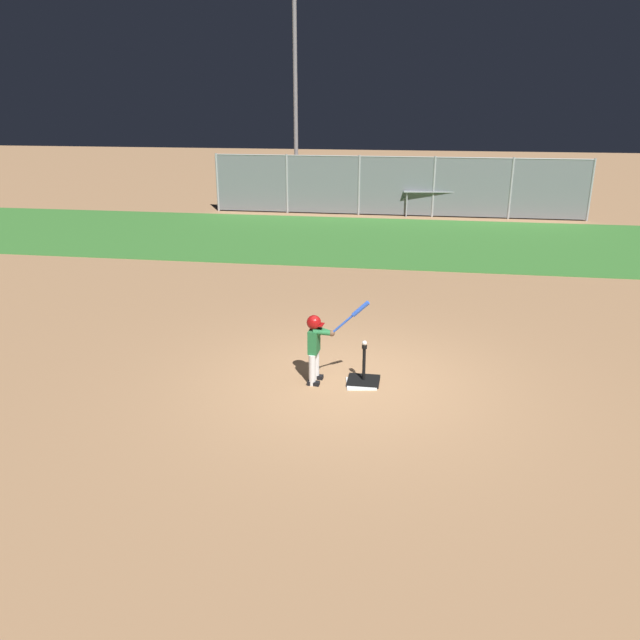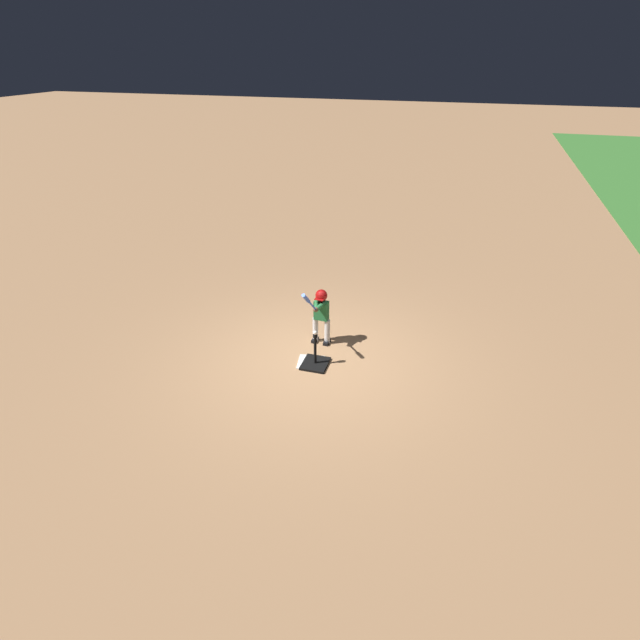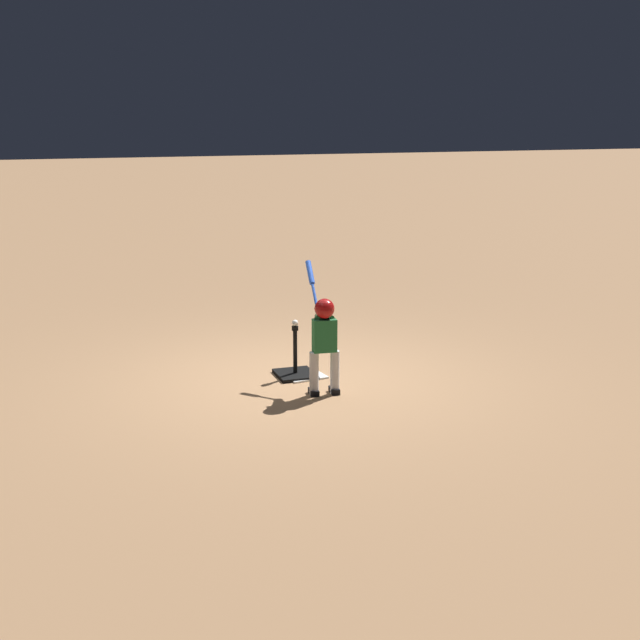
# 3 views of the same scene
# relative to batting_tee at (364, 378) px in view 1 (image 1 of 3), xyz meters

# --- Properties ---
(ground_plane) EXTENTS (90.00, 90.00, 0.00)m
(ground_plane) POSITION_rel_batting_tee_xyz_m (-0.16, -0.02, -0.07)
(ground_plane) COLOR #AD7F56
(grass_outfield_strip) EXTENTS (56.00, 6.97, 0.02)m
(grass_outfield_strip) POSITION_rel_batting_tee_xyz_m (-0.16, 10.13, -0.06)
(grass_outfield_strip) COLOR #3D7F33
(grass_outfield_strip) RESTS_ON ground_plane
(backstop_fence) EXTENTS (13.42, 0.08, 2.13)m
(backstop_fence) POSITION_rel_batting_tee_xyz_m (-0.16, 14.30, 1.05)
(backstop_fence) COLOR #9E9EA3
(backstop_fence) RESTS_ON ground_plane
(home_plate) EXTENTS (0.50, 0.50, 0.02)m
(home_plate) POSITION_rel_batting_tee_xyz_m (-0.03, -0.09, -0.06)
(home_plate) COLOR white
(home_plate) RESTS_ON ground_plane
(batting_tee) EXTENTS (0.48, 0.43, 0.60)m
(batting_tee) POSITION_rel_batting_tee_xyz_m (0.00, 0.00, 0.00)
(batting_tee) COLOR black
(batting_tee) RESTS_ON ground_plane
(batter_child) EXTENTS (0.92, 0.34, 1.35)m
(batter_child) POSITION_rel_batting_tee_xyz_m (-0.70, -0.11, 0.61)
(batter_child) COLOR silver
(batter_child) RESTS_ON ground_plane
(baseball) EXTENTS (0.07, 0.07, 0.07)m
(baseball) POSITION_rel_batting_tee_xyz_m (0.00, 0.00, 0.56)
(baseball) COLOR white
(baseball) RESTS_ON batting_tee
(bleachers_center) EXTENTS (2.75, 1.76, 1.01)m
(bleachers_center) POSITION_rel_batting_tee_xyz_m (-5.00, 15.57, 0.42)
(bleachers_center) COLOR #93969E
(bleachers_center) RESTS_ON ground_plane
(bleachers_left_center) EXTENTS (3.43, 2.18, 0.94)m
(bleachers_left_center) POSITION_rel_batting_tee_xyz_m (1.62, 15.13, 0.39)
(bleachers_left_center) COLOR #93969E
(bleachers_left_center) RESTS_ON ground_plane
(field_light_pole) EXTENTS (1.76, 0.44, 9.05)m
(field_light_pole) POSITION_rel_batting_tee_xyz_m (-5.43, 22.62, 5.80)
(field_light_pole) COLOR slate
(field_light_pole) RESTS_ON ground_plane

